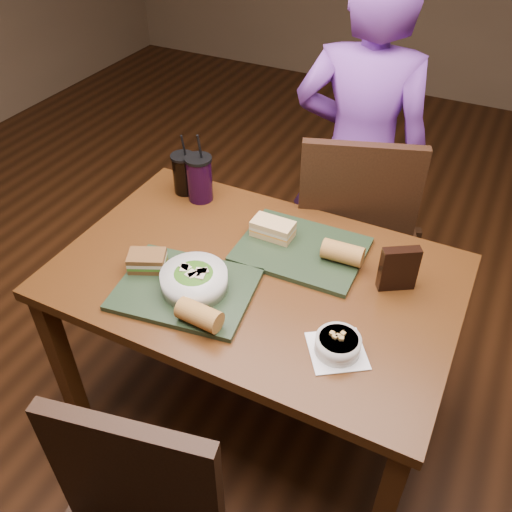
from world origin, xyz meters
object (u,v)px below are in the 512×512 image
at_px(tray_far, 301,250).
at_px(salad_bowl, 194,279).
at_px(sandwich_far, 273,229).
at_px(chip_bag, 398,269).
at_px(chair_far, 360,232).
at_px(cup_cola, 184,173).
at_px(soup_bowl, 338,344).
at_px(baguette_near, 199,315).
at_px(dining_table, 256,292).
at_px(tray_near, 186,289).
at_px(baguette_far, 343,253).
at_px(diner, 359,158).
at_px(sandwich_near, 147,261).
at_px(cup_berry, 200,178).

xyz_separation_m(tray_far, salad_bowl, (-0.22, -0.33, 0.04)).
bearing_deg(sandwich_far, chip_bag, -6.12).
relative_size(chair_far, cup_cola, 4.10).
relative_size(soup_bowl, baguette_near, 1.61).
height_order(dining_table, chair_far, chair_far).
bearing_deg(chair_far, tray_near, -113.57).
height_order(chair_far, baguette_far, chair_far).
bearing_deg(tray_near, salad_bowl, 22.27).
bearing_deg(sandwich_far, tray_near, -109.82).
xyz_separation_m(chair_far, sandwich_far, (-0.21, -0.42, 0.23)).
bearing_deg(baguette_far, soup_bowl, -72.07).
bearing_deg(diner, sandwich_far, 72.12).
xyz_separation_m(tray_far, baguette_near, (-0.13, -0.46, 0.04)).
height_order(tray_near, soup_bowl, soup_bowl).
bearing_deg(baguette_near, sandwich_near, 153.95).
bearing_deg(salad_bowl, tray_near, -157.73).
distance_m(diner, baguette_near, 1.11).
relative_size(chair_far, cup_berry, 3.68).
bearing_deg(cup_cola, soup_bowl, -31.75).
height_order(tray_far, sandwich_far, sandwich_far).
xyz_separation_m(dining_table, diner, (0.08, 0.81, 0.13)).
bearing_deg(soup_bowl, baguette_far, 107.93).
bearing_deg(baguette_far, sandwich_far, 175.20).
xyz_separation_m(dining_table, chair_far, (0.18, 0.60, -0.09)).
distance_m(dining_table, cup_berry, 0.52).
bearing_deg(sandwich_far, cup_berry, 163.02).
xyz_separation_m(baguette_near, baguette_far, (0.27, 0.45, 0.00)).
height_order(salad_bowl, cup_cola, cup_cola).
relative_size(dining_table, diner, 0.83).
height_order(tray_far, cup_berry, cup_berry).
relative_size(dining_table, baguette_near, 9.76).
height_order(tray_near, salad_bowl, salad_bowl).
height_order(chair_far, tray_far, chair_far).
distance_m(tray_near, sandwich_near, 0.17).
relative_size(sandwich_near, baguette_near, 1.06).
distance_m(chair_far, soup_bowl, 0.84).
xyz_separation_m(tray_near, baguette_far, (0.39, 0.34, 0.04)).
xyz_separation_m(tray_near, cup_cola, (-0.31, 0.49, 0.07)).
relative_size(tray_far, baguette_near, 3.15).
bearing_deg(cup_cola, tray_far, -14.61).
height_order(dining_table, sandwich_far, sandwich_far).
bearing_deg(cup_berry, dining_table, -37.23).
bearing_deg(baguette_far, tray_far, 178.79).
relative_size(tray_near, cup_berry, 1.51).
xyz_separation_m(diner, baguette_far, (0.16, -0.65, 0.02)).
relative_size(dining_table, tray_far, 3.10).
xyz_separation_m(tray_near, chip_bag, (0.58, 0.32, 0.07)).
distance_m(salad_bowl, cup_cola, 0.59).
bearing_deg(sandwich_far, baguette_far, -4.80).
height_order(soup_bowl, sandwich_far, sandwich_far).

